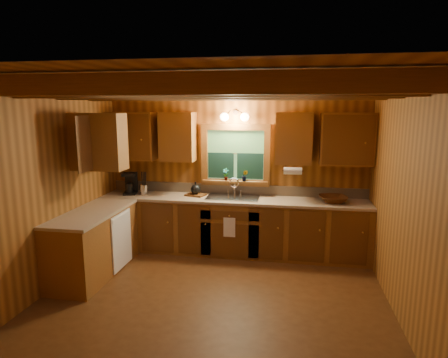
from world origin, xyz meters
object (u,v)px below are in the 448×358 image
sink (233,201)px  wicker_basket (333,199)px  coffee_maker (130,183)px  cutting_board (196,195)px

sink → wicker_basket: bearing=-1.1°
sink → coffee_maker: (-1.71, 0.01, 0.22)m
coffee_maker → cutting_board: (1.09, 0.05, -0.16)m
sink → coffee_maker: coffee_maker is taller
sink → coffee_maker: size_ratio=2.31×
coffee_maker → wicker_basket: 3.25m
coffee_maker → cutting_board: bearing=-12.6°
wicker_basket → coffee_maker: bearing=179.4°
coffee_maker → sink: bearing=-15.2°
sink → wicker_basket: sink is taller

